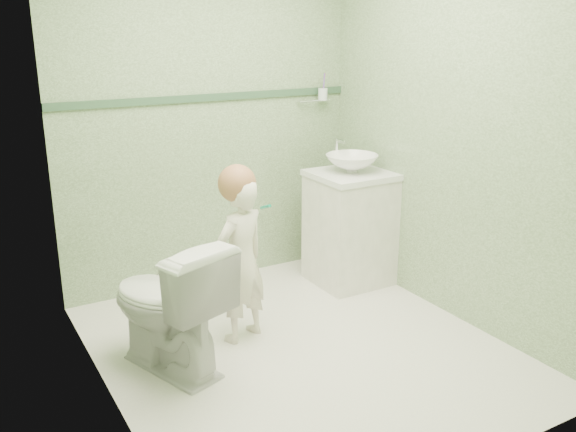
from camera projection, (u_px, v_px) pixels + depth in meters
ground at (301, 348)px, 3.70m from camera, size 2.50×2.50×0.00m
room_shell at (302, 148)px, 3.35m from camera, size 2.50×2.54×2.40m
trim_stripe at (209, 97)px, 4.33m from camera, size 2.20×0.02×0.05m
vanity at (350, 230)px, 4.56m from camera, size 0.52×0.50×0.80m
counter at (351, 175)px, 4.44m from camera, size 0.54×0.52×0.04m
basin at (352, 163)px, 4.42m from camera, size 0.37×0.37×0.13m
faucet at (337, 148)px, 4.55m from camera, size 0.03×0.13×0.18m
cup_holder at (322, 94)px, 4.72m from camera, size 0.26×0.07×0.21m
toilet at (167, 305)px, 3.38m from camera, size 0.65×0.85×0.76m
toddler at (241, 261)px, 3.69m from camera, size 0.42×0.34×1.00m
hair_cap at (237, 184)px, 3.57m from camera, size 0.22×0.22×0.22m
teal_toothbrush at (264, 206)px, 3.56m from camera, size 0.10×0.14×0.08m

